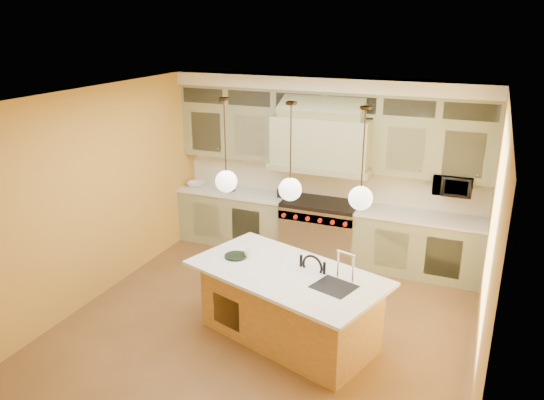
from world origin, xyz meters
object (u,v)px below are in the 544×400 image
at_px(microwave, 453,184).
at_px(kitchen_island, 289,304).
at_px(range, 320,229).
at_px(counter_stool, 305,296).

bearing_deg(microwave, kitchen_island, -122.33).
bearing_deg(microwave, range, -176.88).
height_order(kitchen_island, counter_stool, kitchen_island).
xyz_separation_m(kitchen_island, counter_stool, (0.21, -0.02, 0.16)).
relative_size(counter_stool, microwave, 2.05).
bearing_deg(counter_stool, microwave, 77.03).
relative_size(kitchen_island, microwave, 4.73).
bearing_deg(kitchen_island, range, 116.61).
height_order(counter_stool, microwave, microwave).
relative_size(range, microwave, 2.21).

